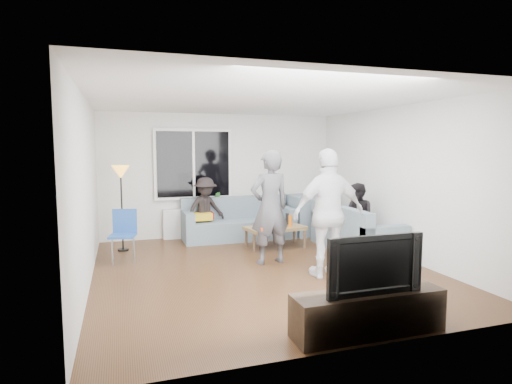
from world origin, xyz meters
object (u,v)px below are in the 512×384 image
object	(u,v)px
floor_lamp	(122,209)
television	(370,263)
spectator_back	(205,209)
player_right	(329,213)
player_left	(270,207)
tv_console	(368,313)
sofa_right_section	(355,228)
coffee_table	(275,237)
sofa_back_section	(238,218)
side_chair	(123,236)
spectator_right	(358,218)

from	to	relation	value
floor_lamp	television	size ratio (longest dim) A/B	1.49
spectator_back	player_right	bearing A→B (deg)	-86.43
player_left	tv_console	size ratio (longest dim) A/B	1.16
television	sofa_right_section	bearing A→B (deg)	60.95
spectator_back	television	bearing A→B (deg)	-100.85
sofa_right_section	coffee_table	bearing A→B (deg)	61.50
sofa_back_section	spectator_back	xyz separation A→B (m)	(-0.69, 0.03, 0.22)
floor_lamp	player_left	world-z (taller)	player_left
coffee_table	tv_console	size ratio (longest dim) A/B	0.69
player_right	player_left	bearing A→B (deg)	-58.16
sofa_right_section	television	size ratio (longest dim) A/B	1.91
side_chair	tv_console	world-z (taller)	side_chair
sofa_right_section	player_right	size ratio (longest dim) A/B	1.06
floor_lamp	tv_console	world-z (taller)	floor_lamp
television	player_right	bearing A→B (deg)	74.45
spectator_back	sofa_back_section	bearing A→B (deg)	-21.98
player_left	television	bearing A→B (deg)	83.96
television	side_chair	bearing A→B (deg)	122.90
side_chair	coffee_table	bearing A→B (deg)	16.92
player_right	spectator_right	world-z (taller)	player_right
sofa_back_section	tv_console	distance (m)	4.77
side_chair	floor_lamp	size ratio (longest dim) A/B	0.55
sofa_back_section	spectator_back	size ratio (longest dim) A/B	1.78
spectator_right	television	xyz separation A→B (m)	(-1.72, -3.03, 0.11)
sofa_right_section	spectator_back	bearing A→B (deg)	55.33
sofa_back_section	tv_console	xyz separation A→B (m)	(0.04, -4.77, -0.20)
spectator_right	tv_console	size ratio (longest dim) A/B	0.79
side_chair	spectator_right	size ratio (longest dim) A/B	0.68
floor_lamp	player_right	bearing A→B (deg)	-41.77
side_chair	spectator_right	world-z (taller)	spectator_right
sofa_right_section	tv_console	world-z (taller)	sofa_right_section
sofa_back_section	player_left	distance (m)	2.04
tv_console	sofa_back_section	bearing A→B (deg)	90.50
player_left	player_right	world-z (taller)	player_right
spectator_right	coffee_table	bearing A→B (deg)	-129.53
spectator_right	sofa_back_section	bearing A→B (deg)	-143.17
player_right	tv_console	world-z (taller)	player_right
coffee_table	player_left	bearing A→B (deg)	-115.17
sofa_right_section	tv_console	size ratio (longest dim) A/B	1.25
sofa_right_section	player_left	world-z (taller)	player_left
sofa_back_section	tv_console	bearing A→B (deg)	-89.50
player_left	spectator_back	size ratio (longest dim) A/B	1.43
side_chair	player_left	world-z (taller)	player_left
side_chair	spectator_right	xyz separation A→B (m)	(4.07, -0.60, 0.20)
sofa_back_section	tv_console	size ratio (longest dim) A/B	1.44
sofa_right_section	floor_lamp	world-z (taller)	floor_lamp
sofa_right_section	tv_console	xyz separation A→B (m)	(-1.72, -3.10, -0.20)
spectator_right	tv_console	distance (m)	3.51
television	tv_console	bearing A→B (deg)	0.00
spectator_back	television	size ratio (longest dim) A/B	1.24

